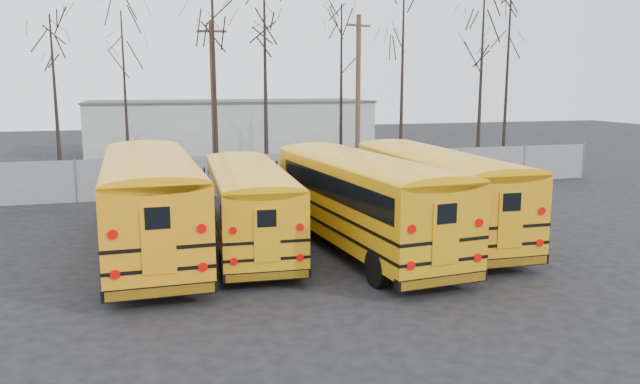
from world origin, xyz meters
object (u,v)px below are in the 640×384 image
object	(u,v)px
bus_c	(360,194)
utility_pole_left	(214,102)
bus_a	(150,195)
utility_pole_right	(358,94)
bus_b	(248,199)
bus_d	(433,185)

from	to	relation	value
bus_c	utility_pole_left	distance (m)	15.61
bus_a	utility_pole_right	world-z (taller)	utility_pole_right
bus_b	utility_pole_right	bearing A→B (deg)	62.02
bus_a	utility_pole_right	bearing A→B (deg)	49.41
bus_c	utility_pole_right	size ratio (longest dim) A/B	1.25
bus_c	utility_pole_left	size ratio (longest dim) A/B	1.34
utility_pole_right	utility_pole_left	bearing A→B (deg)	168.69
bus_d	utility_pole_right	size ratio (longest dim) A/B	1.22
bus_b	bus_a	bearing A→B (deg)	-177.19
bus_a	utility_pole_left	size ratio (longest dim) A/B	1.38
bus_b	utility_pole_right	size ratio (longest dim) A/B	1.11
bus_c	bus_d	bearing A→B (deg)	12.48
bus_a	bus_b	bearing A→B (deg)	-1.74
utility_pole_right	bus_a	bearing A→B (deg)	-149.17
bus_c	bus_d	world-z (taller)	bus_c
bus_a	bus_c	size ratio (longest dim) A/B	1.03
bus_c	bus_d	distance (m)	3.28
bus_a	bus_d	bearing A→B (deg)	-2.93
bus_a	bus_d	distance (m)	9.86
bus_b	utility_pole_right	distance (m)	17.97
bus_b	utility_pole_left	distance (m)	14.10
bus_d	bus_c	bearing A→B (deg)	-161.22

